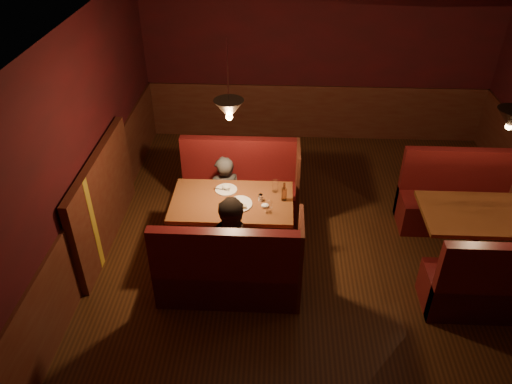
{
  "coord_description": "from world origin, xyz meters",
  "views": [
    {
      "loc": [
        -0.66,
        -4.83,
        4.42
      ],
      "look_at": [
        -0.91,
        0.22,
        0.95
      ],
      "focal_mm": 35.0,
      "sensor_mm": 36.0,
      "label": 1
    }
  ],
  "objects_px": {
    "diner_b": "(235,232)",
    "second_bench_near": "(499,289)",
    "main_bench_far": "(240,191)",
    "diner_a": "(224,180)",
    "main_bench_near": "(229,275)",
    "main_table": "(234,212)",
    "second_bench_far": "(456,202)",
    "second_table": "(477,226)"
  },
  "relations": [
    {
      "from": "main_bench_near",
      "to": "diner_b",
      "type": "bearing_deg",
      "value": 78.25
    },
    {
      "from": "main_table",
      "to": "main_bench_near",
      "type": "bearing_deg",
      "value": -88.89
    },
    {
      "from": "second_bench_near",
      "to": "diner_a",
      "type": "relative_size",
      "value": 1.11
    },
    {
      "from": "main_table",
      "to": "main_bench_near",
      "type": "xyz_separation_m",
      "value": [
        0.02,
        -0.86,
        -0.26
      ]
    },
    {
      "from": "second_table",
      "to": "second_bench_near",
      "type": "bearing_deg",
      "value": -87.8
    },
    {
      "from": "diner_a",
      "to": "diner_b",
      "type": "height_order",
      "value": "diner_b"
    },
    {
      "from": "main_bench_far",
      "to": "second_bench_near",
      "type": "height_order",
      "value": "main_bench_far"
    },
    {
      "from": "second_table",
      "to": "second_bench_near",
      "type": "relative_size",
      "value": 0.9
    },
    {
      "from": "second_bench_far",
      "to": "second_bench_near",
      "type": "relative_size",
      "value": 1.0
    },
    {
      "from": "main_table",
      "to": "second_table",
      "type": "relative_size",
      "value": 1.08
    },
    {
      "from": "second_table",
      "to": "diner_b",
      "type": "height_order",
      "value": "diner_b"
    },
    {
      "from": "main_table",
      "to": "main_bench_near",
      "type": "height_order",
      "value": "main_bench_near"
    },
    {
      "from": "main_bench_near",
      "to": "second_bench_far",
      "type": "height_order",
      "value": "main_bench_near"
    },
    {
      "from": "main_bench_near",
      "to": "diner_a",
      "type": "relative_size",
      "value": 1.19
    },
    {
      "from": "main_table",
      "to": "second_bench_far",
      "type": "relative_size",
      "value": 0.97
    },
    {
      "from": "main_table",
      "to": "second_bench_near",
      "type": "bearing_deg",
      "value": -16.95
    },
    {
      "from": "main_bench_far",
      "to": "second_table",
      "type": "height_order",
      "value": "main_bench_far"
    },
    {
      "from": "second_bench_near",
      "to": "second_bench_far",
      "type": "bearing_deg",
      "value": 90.0
    },
    {
      "from": "diner_b",
      "to": "main_bench_near",
      "type": "bearing_deg",
      "value": -124.13
    },
    {
      "from": "second_bench_far",
      "to": "second_bench_near",
      "type": "height_order",
      "value": "same"
    },
    {
      "from": "main_bench_near",
      "to": "second_bench_near",
      "type": "distance_m",
      "value": 3.04
    },
    {
      "from": "main_table",
      "to": "second_table",
      "type": "height_order",
      "value": "main_table"
    },
    {
      "from": "main_table",
      "to": "diner_a",
      "type": "distance_m",
      "value": 0.67
    },
    {
      "from": "diner_a",
      "to": "second_bench_far",
      "type": "bearing_deg",
      "value": 159.75
    },
    {
      "from": "main_bench_far",
      "to": "main_bench_near",
      "type": "relative_size",
      "value": 1.0
    },
    {
      "from": "main_bench_far",
      "to": "diner_a",
      "type": "xyz_separation_m",
      "value": [
        -0.21,
        -0.22,
        0.34
      ]
    },
    {
      "from": "main_bench_near",
      "to": "diner_b",
      "type": "height_order",
      "value": "diner_b"
    },
    {
      "from": "main_bench_far",
      "to": "second_bench_near",
      "type": "distance_m",
      "value": 3.53
    },
    {
      "from": "main_bench_far",
      "to": "diner_b",
      "type": "height_order",
      "value": "diner_b"
    },
    {
      "from": "second_bench_near",
      "to": "diner_b",
      "type": "bearing_deg",
      "value": 173.58
    },
    {
      "from": "second_bench_far",
      "to": "diner_b",
      "type": "xyz_separation_m",
      "value": [
        -2.98,
        -1.35,
        0.43
      ]
    },
    {
      "from": "diner_b",
      "to": "second_bench_near",
      "type": "bearing_deg",
      "value": -28.81
    },
    {
      "from": "main_bench_far",
      "to": "diner_a",
      "type": "relative_size",
      "value": 1.19
    },
    {
      "from": "main_table",
      "to": "second_bench_far",
      "type": "height_order",
      "value": "second_bench_far"
    },
    {
      "from": "main_bench_far",
      "to": "diner_a",
      "type": "distance_m",
      "value": 0.46
    },
    {
      "from": "diner_b",
      "to": "second_bench_far",
      "type": "bearing_deg",
      "value": 1.95
    },
    {
      "from": "second_table",
      "to": "main_bench_near",
      "type": "bearing_deg",
      "value": -165.54
    },
    {
      "from": "second_bench_far",
      "to": "main_bench_far",
      "type": "bearing_deg",
      "value": 177.97
    },
    {
      "from": "main_bench_far",
      "to": "diner_b",
      "type": "bearing_deg",
      "value": -87.8
    },
    {
      "from": "second_bench_far",
      "to": "diner_a",
      "type": "height_order",
      "value": "diner_a"
    },
    {
      "from": "diner_a",
      "to": "diner_b",
      "type": "bearing_deg",
      "value": 79.8
    },
    {
      "from": "main_table",
      "to": "second_bench_far",
      "type": "bearing_deg",
      "value": 13.85
    }
  ]
}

